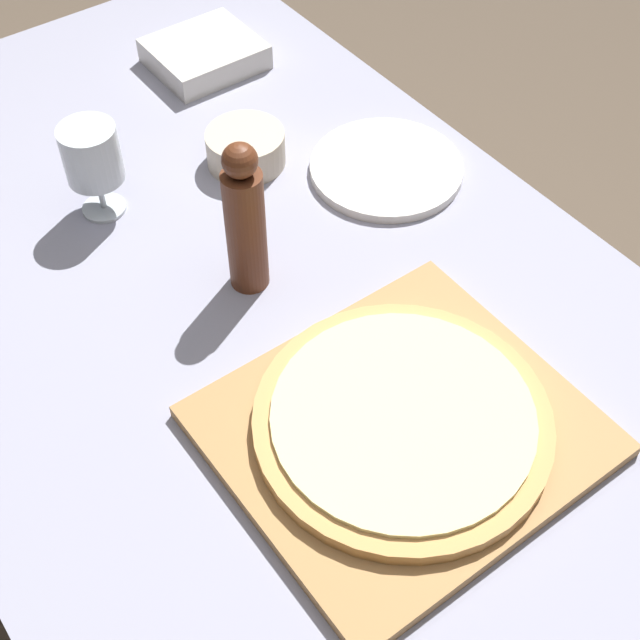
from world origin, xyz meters
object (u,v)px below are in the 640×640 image
Objects in this scene: pepper_mill at (245,221)px; pizza at (402,420)px; wine_glass at (92,156)px; small_bowl at (246,148)px.

pizza is at bearing -89.04° from pepper_mill.
pepper_mill is 1.60× the size of wine_glass.
wine_glass is 0.23m from small_bowl.
pepper_mill is 0.25m from wine_glass.
pizza is 2.88× the size of small_bowl.
pepper_mill is 0.25m from small_bowl.
small_bowl reaches higher than pizza.
small_bowl is (0.22, -0.03, -0.07)m from wine_glass.
wine_glass reaches higher than small_bowl.
pepper_mill is 1.91× the size of small_bowl.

